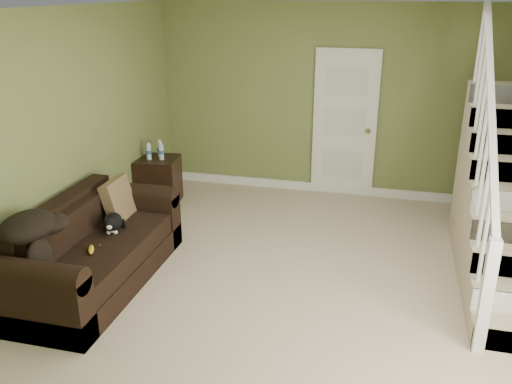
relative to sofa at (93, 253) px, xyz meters
The scene contains 14 objects.
floor 2.08m from the sofa, 11.03° to the left, with size 5.00×5.50×0.01m, color tan.
ceiling 3.07m from the sofa, 11.03° to the left, with size 5.00×5.50×0.01m, color white.
wall_back 3.86m from the sofa, 57.32° to the left, with size 5.00×0.04×2.60m, color olive.
wall_front 3.25m from the sofa, 49.46° to the right, with size 5.00×0.04×2.60m, color olive.
wall_left 1.16m from the sofa, 140.91° to the left, with size 0.04×5.50×2.60m, color olive.
baseboard_back 3.72m from the sofa, 57.07° to the left, with size 5.00×0.04×0.12m, color white.
baseboard_left 0.65m from the sofa, 139.11° to the left, with size 0.04×5.50×0.12m, color white.
door 3.82m from the sofa, 55.67° to the left, with size 0.86×0.12×2.02m.
sofa is the anchor object (origin of this frame).
side_table 2.15m from the sofa, 96.50° to the left, with size 0.59×0.59×0.86m.
cat 0.35m from the sofa, 70.79° to the left, with size 0.30×0.47×0.23m.
banana 0.30m from the sofa, 59.37° to the right, with size 0.05×0.18×0.05m, color yellow.
throw_pillow 0.70m from the sofa, 91.05° to the left, with size 0.11×0.46×0.46m, color #462D1C.
throw_blanket 0.86m from the sofa, 105.98° to the right, with size 0.42×0.55×0.23m, color black.
Camera 1 is at (0.71, -4.60, 2.76)m, focal length 38.00 mm.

